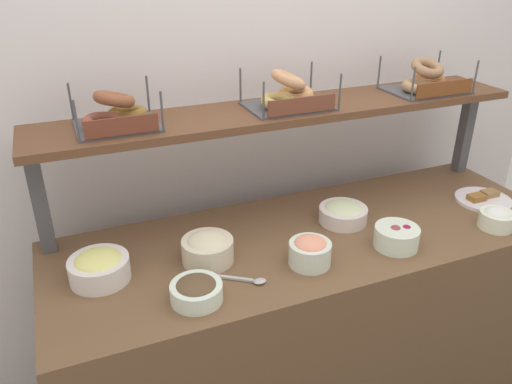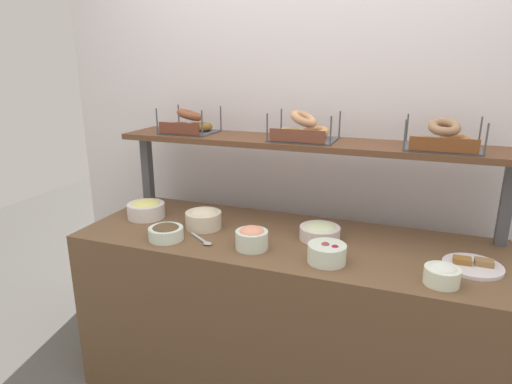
{
  "view_description": "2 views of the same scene",
  "coord_description": "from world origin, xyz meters",
  "px_view_note": "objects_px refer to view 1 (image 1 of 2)",
  "views": [
    {
      "loc": [
        -0.85,
        -1.46,
        1.85
      ],
      "look_at": [
        -0.21,
        0.07,
        1.04
      ],
      "focal_mm": 35.48,
      "sensor_mm": 36.0,
      "label": 1
    },
    {
      "loc": [
        0.55,
        -1.87,
        1.66
      ],
      "look_at": [
        -0.17,
        0.03,
        1.05
      ],
      "focal_mm": 30.78,
      "sensor_mm": 36.0,
      "label": 2
    }
  ],
  "objects_px": {
    "bagel_basket_sesame": "(289,95)",
    "bagel_basket_everything": "(426,81)",
    "bowl_chocolate_spread": "(196,290)",
    "bagel_basket_cinnamon_raisin": "(116,115)",
    "bowl_potato_salad": "(208,248)",
    "bowl_lox_spread": "(310,251)",
    "bowl_beet_salad": "(397,237)",
    "serving_plate_white": "(483,199)",
    "serving_spoon_near_plate": "(248,280)",
    "bowl_egg_salad": "(99,267)",
    "bowl_cream_cheese": "(497,218)",
    "bowl_scallion_spread": "(343,213)"
  },
  "relations": [
    {
      "from": "bowl_chocolate_spread",
      "to": "bagel_basket_cinnamon_raisin",
      "type": "xyz_separation_m",
      "value": [
        -0.12,
        0.49,
        0.44
      ]
    },
    {
      "from": "bowl_potato_salad",
      "to": "serving_plate_white",
      "type": "bearing_deg",
      "value": -0.89
    },
    {
      "from": "bowl_potato_salad",
      "to": "bowl_lox_spread",
      "type": "relative_size",
      "value": 1.23
    },
    {
      "from": "bagel_basket_cinnamon_raisin",
      "to": "serving_plate_white",
      "type": "bearing_deg",
      "value": -11.98
    },
    {
      "from": "serving_spoon_near_plate",
      "to": "bowl_egg_salad",
      "type": "bearing_deg",
      "value": 155.81
    },
    {
      "from": "bowl_egg_salad",
      "to": "serving_spoon_near_plate",
      "type": "relative_size",
      "value": 1.27
    },
    {
      "from": "bowl_egg_salad",
      "to": "bowl_beet_salad",
      "type": "relative_size",
      "value": 1.23
    },
    {
      "from": "bowl_lox_spread",
      "to": "serving_spoon_near_plate",
      "type": "xyz_separation_m",
      "value": [
        -0.24,
        -0.02,
        -0.04
      ]
    },
    {
      "from": "bowl_scallion_spread",
      "to": "bowl_beet_salad",
      "type": "xyz_separation_m",
      "value": [
        0.08,
        -0.24,
        0.0
      ]
    },
    {
      "from": "bowl_cream_cheese",
      "to": "bowl_scallion_spread",
      "type": "xyz_separation_m",
      "value": [
        -0.53,
        0.27,
        -0.0
      ]
    },
    {
      "from": "bowl_egg_salad",
      "to": "bowl_lox_spread",
      "type": "distance_m",
      "value": 0.71
    },
    {
      "from": "bowl_scallion_spread",
      "to": "bowl_beet_salad",
      "type": "height_order",
      "value": "bowl_beet_salad"
    },
    {
      "from": "bowl_scallion_spread",
      "to": "bowl_beet_salad",
      "type": "distance_m",
      "value": 0.25
    },
    {
      "from": "serving_spoon_near_plate",
      "to": "bowl_lox_spread",
      "type": "bearing_deg",
      "value": 3.73
    },
    {
      "from": "bowl_beet_salad",
      "to": "serving_plate_white",
      "type": "xyz_separation_m",
      "value": [
        0.57,
        0.15,
        -0.03
      ]
    },
    {
      "from": "serving_spoon_near_plate",
      "to": "bowl_chocolate_spread",
      "type": "bearing_deg",
      "value": -171.43
    },
    {
      "from": "bowl_lox_spread",
      "to": "bagel_basket_everything",
      "type": "bearing_deg",
      "value": 28.97
    },
    {
      "from": "bowl_potato_salad",
      "to": "bowl_egg_salad",
      "type": "distance_m",
      "value": 0.36
    },
    {
      "from": "bowl_cream_cheese",
      "to": "bowl_beet_salad",
      "type": "height_order",
      "value": "bowl_beet_salad"
    },
    {
      "from": "bowl_potato_salad",
      "to": "bowl_cream_cheese",
      "type": "xyz_separation_m",
      "value": [
        1.11,
        -0.21,
        -0.01
      ]
    },
    {
      "from": "bowl_chocolate_spread",
      "to": "bagel_basket_cinnamon_raisin",
      "type": "height_order",
      "value": "bagel_basket_cinnamon_raisin"
    },
    {
      "from": "bowl_chocolate_spread",
      "to": "bowl_lox_spread",
      "type": "distance_m",
      "value": 0.42
    },
    {
      "from": "bowl_scallion_spread",
      "to": "serving_spoon_near_plate",
      "type": "height_order",
      "value": "bowl_scallion_spread"
    },
    {
      "from": "bowl_scallion_spread",
      "to": "serving_spoon_near_plate",
      "type": "distance_m",
      "value": 0.55
    },
    {
      "from": "bowl_cream_cheese",
      "to": "bowl_chocolate_spread",
      "type": "height_order",
      "value": "bowl_cream_cheese"
    },
    {
      "from": "bagel_basket_cinnamon_raisin",
      "to": "bowl_beet_salad",
      "type": "bearing_deg",
      "value": -27.65
    },
    {
      "from": "bowl_chocolate_spread",
      "to": "bowl_egg_salad",
      "type": "xyz_separation_m",
      "value": [
        -0.26,
        0.23,
        0.01
      ]
    },
    {
      "from": "serving_spoon_near_plate",
      "to": "bowl_scallion_spread",
      "type": "bearing_deg",
      "value": 24.68
    },
    {
      "from": "bowl_egg_salad",
      "to": "bagel_basket_everything",
      "type": "distance_m",
      "value": 1.52
    },
    {
      "from": "bowl_potato_salad",
      "to": "bagel_basket_cinnamon_raisin",
      "type": "xyz_separation_m",
      "value": [
        -0.22,
        0.29,
        0.42
      ]
    },
    {
      "from": "serving_spoon_near_plate",
      "to": "bowl_potato_salad",
      "type": "bearing_deg",
      "value": 116.55
    },
    {
      "from": "bowl_cream_cheese",
      "to": "bagel_basket_cinnamon_raisin",
      "type": "xyz_separation_m",
      "value": [
        -1.33,
        0.5,
        0.43
      ]
    },
    {
      "from": "bagel_basket_sesame",
      "to": "bagel_basket_everything",
      "type": "distance_m",
      "value": 0.64
    },
    {
      "from": "bowl_lox_spread",
      "to": "bowl_chocolate_spread",
      "type": "bearing_deg",
      "value": -174.15
    },
    {
      "from": "bowl_chocolate_spread",
      "to": "bowl_egg_salad",
      "type": "relative_size",
      "value": 0.82
    },
    {
      "from": "bowl_cream_cheese",
      "to": "bowl_scallion_spread",
      "type": "relative_size",
      "value": 0.69
    },
    {
      "from": "bagel_basket_cinnamon_raisin",
      "to": "bagel_basket_everything",
      "type": "bearing_deg",
      "value": -1.02
    },
    {
      "from": "bowl_chocolate_spread",
      "to": "serving_spoon_near_plate",
      "type": "xyz_separation_m",
      "value": [
        0.18,
        0.03,
        -0.03
      ]
    },
    {
      "from": "bowl_lox_spread",
      "to": "bowl_egg_salad",
      "type": "bearing_deg",
      "value": 164.82
    },
    {
      "from": "bowl_egg_salad",
      "to": "serving_plate_white",
      "type": "relative_size",
      "value": 0.85
    },
    {
      "from": "bowl_egg_salad",
      "to": "bowl_beet_salad",
      "type": "xyz_separation_m",
      "value": [
        1.03,
        -0.21,
        -0.01
      ]
    },
    {
      "from": "bagel_basket_everything",
      "to": "bowl_potato_salad",
      "type": "bearing_deg",
      "value": -166.11
    },
    {
      "from": "bowl_egg_salad",
      "to": "bowl_beet_salad",
      "type": "distance_m",
      "value": 1.05
    },
    {
      "from": "bowl_potato_salad",
      "to": "bagel_basket_everything",
      "type": "xyz_separation_m",
      "value": [
        1.08,
        0.27,
        0.42
      ]
    },
    {
      "from": "bowl_potato_salad",
      "to": "bowl_scallion_spread",
      "type": "bearing_deg",
      "value": 5.98
    },
    {
      "from": "bowl_beet_salad",
      "to": "serving_plate_white",
      "type": "relative_size",
      "value": 0.69
    },
    {
      "from": "bagel_basket_sesame",
      "to": "bagel_basket_everything",
      "type": "bearing_deg",
      "value": -0.88
    },
    {
      "from": "bowl_chocolate_spread",
      "to": "bowl_lox_spread",
      "type": "bearing_deg",
      "value": 5.85
    },
    {
      "from": "bowl_lox_spread",
      "to": "bagel_basket_cinnamon_raisin",
      "type": "height_order",
      "value": "bagel_basket_cinnamon_raisin"
    },
    {
      "from": "bowl_cream_cheese",
      "to": "serving_spoon_near_plate",
      "type": "xyz_separation_m",
      "value": [
        -1.03,
        0.04,
        -0.03
      ]
    }
  ]
}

